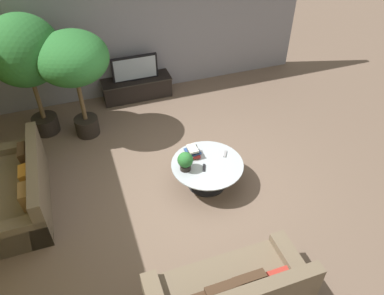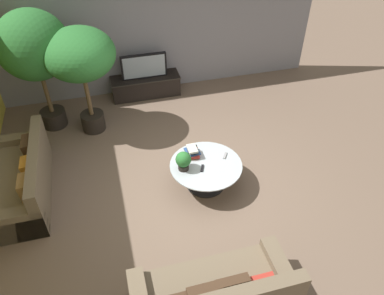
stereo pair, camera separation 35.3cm
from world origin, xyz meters
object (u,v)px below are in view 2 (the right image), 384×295
object	(u,v)px
television	(144,66)
potted_palm_tall	(34,48)
media_console	(146,86)
potted_plant_tabletop	(183,161)
coffee_table	(206,170)
couch_by_wall	(23,181)
potted_palm_corner	(80,58)

from	to	relation	value
television	potted_palm_tall	xyz separation A→B (m)	(-1.96, -0.64, 0.94)
media_console	potted_plant_tabletop	size ratio (longest dim) A/B	4.64
media_console	television	xyz separation A→B (m)	(0.00, -0.00, 0.47)
coffee_table	potted_plant_tabletop	size ratio (longest dim) A/B	3.61
couch_by_wall	television	bearing A→B (deg)	136.16
potted_plant_tabletop	couch_by_wall	bearing A→B (deg)	167.65
television	potted_palm_corner	xyz separation A→B (m)	(-1.21, -0.98, 0.83)
coffee_table	television	bearing A→B (deg)	98.93
coffee_table	potted_palm_tall	world-z (taller)	potted_palm_tall
television	coffee_table	xyz separation A→B (m)	(0.48, -3.03, -0.39)
couch_by_wall	potted_palm_tall	xyz separation A→B (m)	(0.42, 1.85, 1.35)
media_console	potted_palm_tall	distance (m)	2.50
coffee_table	potted_palm_corner	world-z (taller)	potted_palm_corner
coffee_table	potted_plant_tabletop	bearing A→B (deg)	179.95
potted_palm_corner	potted_plant_tabletop	bearing A→B (deg)	-57.28
media_console	television	world-z (taller)	television
coffee_table	couch_by_wall	bearing A→B (deg)	169.20
television	couch_by_wall	world-z (taller)	television
television	couch_by_wall	xyz separation A→B (m)	(-2.38, -2.48, -0.42)
potted_plant_tabletop	media_console	bearing A→B (deg)	91.99
potted_palm_corner	potted_plant_tabletop	distance (m)	2.60
television	coffee_table	bearing A→B (deg)	-81.07
television	potted_palm_tall	bearing A→B (deg)	-162.03
television	potted_plant_tabletop	size ratio (longest dim) A/B	3.02
coffee_table	potted_palm_tall	xyz separation A→B (m)	(-2.43, 2.39, 1.33)
coffee_table	potted_plant_tabletop	world-z (taller)	potted_plant_tabletop
media_console	potted_plant_tabletop	xyz separation A→B (m)	(0.11, -3.03, 0.38)
media_console	television	bearing A→B (deg)	-90.00
media_console	couch_by_wall	xyz separation A→B (m)	(-2.38, -2.48, 0.05)
television	couch_by_wall	bearing A→B (deg)	-133.84
coffee_table	potted_palm_corner	xyz separation A→B (m)	(-1.69, 2.05, 1.22)
television	potted_palm_corner	world-z (taller)	potted_palm_corner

